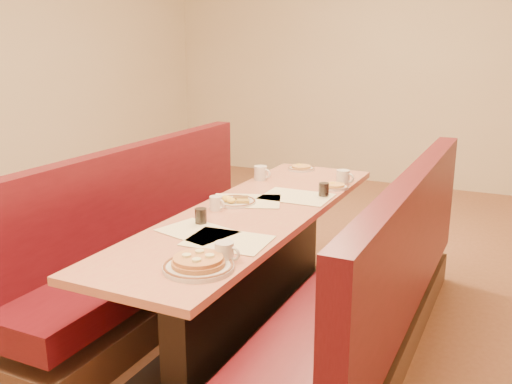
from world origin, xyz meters
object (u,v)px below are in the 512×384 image
at_px(booth_left, 154,252).
at_px(coffee_mug_c, 343,177).
at_px(diner_table, 254,270).
at_px(pancake_plate, 198,264).
at_px(coffee_mug_a, 225,252).
at_px(coffee_mug_b, 216,203).
at_px(soda_tumbler_mid, 324,190).
at_px(booth_right, 375,295).
at_px(coffee_mug_d, 261,173).
at_px(soda_tumbler_near, 201,216).
at_px(eggs_plate, 234,201).

relative_size(booth_left, coffee_mug_c, 19.30).
bearing_deg(diner_table, pancake_plate, -79.00).
distance_m(coffee_mug_a, coffee_mug_b, 0.81).
relative_size(booth_left, pancake_plate, 8.10).
relative_size(pancake_plate, soda_tumbler_mid, 3.47).
relative_size(booth_right, soda_tumbler_mid, 28.11).
height_order(booth_right, coffee_mug_d, booth_right).
bearing_deg(pancake_plate, booth_left, 135.06).
xyz_separation_m(booth_right, coffee_mug_a, (-0.49, -0.78, 0.44)).
bearing_deg(booth_right, diner_table, 180.00).
height_order(pancake_plate, coffee_mug_b, coffee_mug_b).
bearing_deg(pancake_plate, booth_right, 58.48).
bearing_deg(soda_tumbler_mid, soda_tumbler_near, -116.72).
xyz_separation_m(eggs_plate, coffee_mug_c, (0.45, 0.74, 0.04)).
bearing_deg(booth_left, coffee_mug_b, -10.44).
bearing_deg(eggs_plate, pancake_plate, -70.71).
bearing_deg(eggs_plate, coffee_mug_b, -101.28).
distance_m(booth_right, coffee_mug_d, 1.29).
xyz_separation_m(pancake_plate, coffee_mug_a, (0.06, 0.13, 0.02)).
bearing_deg(pancake_plate, coffee_mug_b, 114.70).
relative_size(booth_right, coffee_mug_c, 19.30).
bearing_deg(pancake_plate, soda_tumbler_mid, 86.09).
relative_size(coffee_mug_d, soda_tumbler_mid, 1.46).
distance_m(coffee_mug_d, soda_tumbler_mid, 0.59).
xyz_separation_m(pancake_plate, soda_tumbler_mid, (0.09, 1.35, 0.02)).
bearing_deg(eggs_plate, soda_tumbler_near, -86.81).
bearing_deg(coffee_mug_a, coffee_mug_d, 110.72).
bearing_deg(coffee_mug_c, coffee_mug_d, -158.61).
bearing_deg(eggs_plate, booth_left, -173.73).
height_order(coffee_mug_c, soda_tumbler_near, coffee_mug_c).
xyz_separation_m(pancake_plate, coffee_mug_b, (-0.37, 0.81, 0.02)).
xyz_separation_m(coffee_mug_c, soda_tumbler_near, (-0.42, -1.17, -0.01)).
bearing_deg(coffee_mug_d, booth_right, -24.56).
xyz_separation_m(eggs_plate, soda_tumbler_mid, (0.43, 0.38, 0.03)).
xyz_separation_m(booth_left, coffee_mug_c, (1.02, 0.81, 0.44)).
bearing_deg(booth_right, coffee_mug_d, 146.19).
bearing_deg(soda_tumbler_mid, eggs_plate, -138.41).
relative_size(coffee_mug_d, soda_tumbler_near, 1.49).
bearing_deg(coffee_mug_b, booth_left, -176.55).
bearing_deg(coffee_mug_b, soda_tumbler_mid, 63.47).
relative_size(diner_table, booth_right, 1.00).
bearing_deg(coffee_mug_b, pancake_plate, -51.41).
height_order(booth_right, coffee_mug_c, booth_right).
xyz_separation_m(pancake_plate, coffee_mug_c, (0.11, 1.71, 0.03)).
xyz_separation_m(booth_right, coffee_mug_c, (-0.45, 0.81, 0.44)).
xyz_separation_m(diner_table, coffee_mug_c, (0.28, 0.81, 0.43)).
relative_size(booth_right, coffee_mug_b, 23.70).
relative_size(booth_left, coffee_mug_b, 23.70).
xyz_separation_m(booth_left, soda_tumbler_mid, (1.00, 0.45, 0.43)).
bearing_deg(eggs_plate, coffee_mug_c, 58.96).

